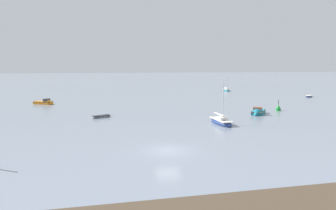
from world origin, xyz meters
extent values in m
plane|color=gray|center=(0.00, 0.00, 0.00)|extent=(800.00, 800.00, 0.00)
ellipsoid|color=navy|center=(11.08, 12.69, 0.22)|extent=(2.15, 6.31, 1.08)
cube|color=silver|center=(11.08, 12.69, 0.65)|extent=(1.92, 5.37, 0.11)
cube|color=silver|center=(11.09, 12.38, 0.95)|extent=(1.12, 1.54, 0.39)
cylinder|color=#B7BABF|center=(11.10, 12.13, 3.72)|extent=(0.11, 0.11, 5.93)
cylinder|color=beige|center=(11.06, 13.47, 1.35)|extent=(0.33, 3.44, 0.22)
ellipsoid|color=gray|center=(-6.79, 22.44, 0.12)|extent=(3.48, 2.53, 0.53)
cube|color=black|center=(-6.79, 22.44, 0.34)|extent=(3.23, 2.39, 0.07)
cube|color=black|center=(-6.79, 22.44, 0.26)|extent=(0.65, 1.01, 0.05)
cube|color=orange|center=(-20.09, 44.50, 0.21)|extent=(4.58, 3.70, 0.84)
cone|color=orange|center=(-18.16, 43.37, 0.21)|extent=(2.01, 2.13, 1.69)
cube|color=#33383F|center=(-20.04, 44.47, 0.53)|extent=(4.69, 3.78, 0.09)
cube|color=#33383F|center=(-19.21, 43.98, 0.96)|extent=(1.56, 1.67, 0.65)
cube|color=#384751|center=(-18.76, 43.72, 1.00)|extent=(0.85, 1.22, 0.52)
cube|color=black|center=(-21.89, 45.56, 0.34)|extent=(0.40, 0.42, 0.60)
cube|color=#197084|center=(21.53, 20.33, 0.23)|extent=(4.33, 4.78, 0.90)
cone|color=#197084|center=(20.05, 18.44, 0.23)|extent=(2.31, 2.24, 1.81)
cube|color=brown|center=(21.50, 20.29, 0.56)|extent=(4.42, 4.89, 0.10)
cube|color=brown|center=(20.85, 19.47, 1.03)|extent=(1.80, 1.75, 0.70)
cube|color=#384751|center=(20.51, 19.04, 1.08)|extent=(1.23, 1.04, 0.56)
cube|color=black|center=(22.91, 22.09, 0.36)|extent=(0.46, 0.44, 0.64)
ellipsoid|color=#197084|center=(37.06, 71.13, 0.18)|extent=(1.82, 5.34, 0.91)
cube|color=silver|center=(37.06, 71.13, 0.55)|extent=(1.63, 4.54, 0.09)
cube|color=silver|center=(37.05, 70.86, 0.80)|extent=(0.94, 1.31, 0.33)
cylinder|color=#B7BABF|center=(37.04, 70.65, 3.15)|extent=(0.09, 0.09, 5.01)
cylinder|color=beige|center=(37.08, 71.79, 1.14)|extent=(0.28, 2.91, 0.18)
ellipsoid|color=navy|center=(51.58, 45.86, 0.15)|extent=(3.98, 3.84, 0.65)
cube|color=silver|center=(51.58, 45.86, 0.42)|extent=(3.72, 3.59, 0.09)
cube|color=silver|center=(51.58, 45.86, 0.33)|extent=(1.05, 1.11, 0.07)
cylinder|color=#198C2D|center=(27.40, 23.16, 0.17)|extent=(0.90, 0.90, 0.70)
cone|color=#198C2D|center=(27.40, 23.16, 0.87)|extent=(0.72, 0.72, 0.70)
cylinder|color=black|center=(27.40, 23.16, 1.67)|extent=(0.10, 0.10, 0.90)
camera|label=1|loc=(-6.47, -29.67, 8.67)|focal=32.18mm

